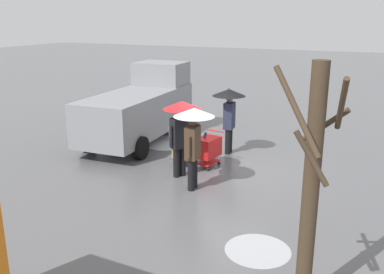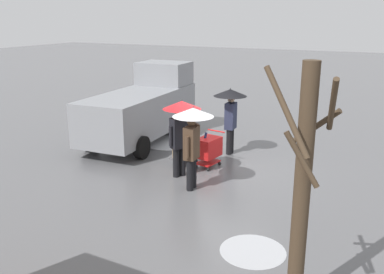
% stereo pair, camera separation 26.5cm
% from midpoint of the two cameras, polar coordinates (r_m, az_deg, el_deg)
% --- Properties ---
extents(ground_plane, '(90.00, 90.00, 0.00)m').
position_cam_midpoint_polar(ground_plane, '(12.39, 3.90, -4.32)').
color(ground_plane, '#5B5B5E').
extents(slush_patch_under_van, '(1.84, 1.84, 0.01)m').
position_cam_midpoint_polar(slush_patch_under_van, '(14.91, -3.80, -0.76)').
color(slush_patch_under_van, silver).
rests_on(slush_patch_under_van, ground).
extents(slush_patch_far_side, '(1.26, 1.26, 0.01)m').
position_cam_midpoint_polar(slush_patch_far_side, '(8.42, 7.90, -14.82)').
color(slush_patch_far_side, '#ADAFB5').
rests_on(slush_patch_far_side, ground).
extents(cargo_van_parked_right, '(2.38, 5.42, 2.60)m').
position_cam_midpoint_polar(cargo_van_parked_right, '(15.08, -7.35, 3.95)').
color(cargo_van_parked_right, gray).
rests_on(cargo_van_parked_right, ground).
extents(shopping_cart_vendor, '(0.68, 0.90, 1.04)m').
position_cam_midpoint_polar(shopping_cart_vendor, '(12.39, 1.51, -1.51)').
color(shopping_cart_vendor, red).
rests_on(shopping_cart_vendor, ground).
extents(hand_dolly_boxes, '(0.74, 0.84, 1.32)m').
position_cam_midpoint_polar(hand_dolly_boxes, '(12.48, -2.03, -0.64)').
color(hand_dolly_boxes, '#515156').
rests_on(hand_dolly_boxes, ground).
extents(pedestrian_pink_side, '(1.04, 1.04, 2.15)m').
position_cam_midpoint_polar(pedestrian_pink_side, '(10.55, -0.53, 1.10)').
color(pedestrian_pink_side, black).
rests_on(pedestrian_pink_side, ground).
extents(pedestrian_black_side, '(1.04, 1.04, 2.15)m').
position_cam_midpoint_polar(pedestrian_black_side, '(13.37, 4.43, 4.26)').
color(pedestrian_black_side, black).
rests_on(pedestrian_black_side, ground).
extents(pedestrian_white_side, '(1.04, 1.04, 2.15)m').
position_cam_midpoint_polar(pedestrian_white_side, '(11.41, -2.18, 2.25)').
color(pedestrian_white_side, black).
rests_on(pedestrian_white_side, ground).
extents(bare_tree_near, '(1.02, 1.04, 3.74)m').
position_cam_midpoint_polar(bare_tree_near, '(6.24, 14.53, -6.34)').
color(bare_tree_near, '#423323').
rests_on(bare_tree_near, ground).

